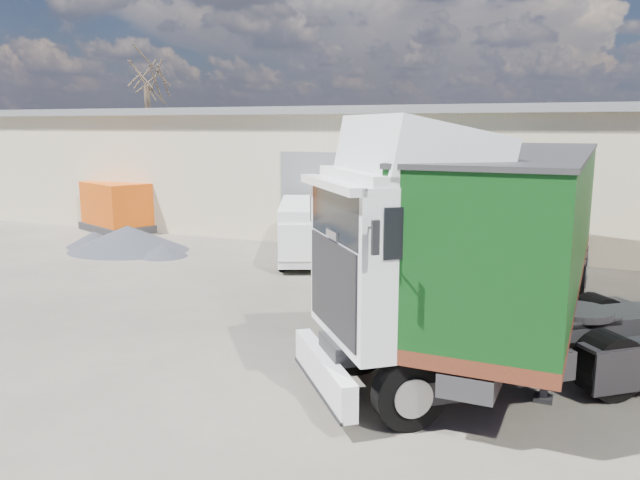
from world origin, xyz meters
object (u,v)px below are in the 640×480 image
at_px(bare_tree, 146,70).
at_px(box_trailer, 524,221).
at_px(tractor_unit, 452,279).
at_px(orange_skip, 117,210).
at_px(panel_van, 310,231).

height_order(bare_tree, box_trailer, bare_tree).
xyz_separation_m(tractor_unit, orange_skip, (-16.86, 11.25, -1.07)).
height_order(bare_tree, tractor_unit, bare_tree).
bearing_deg(tractor_unit, bare_tree, -172.01).
bearing_deg(box_trailer, bare_tree, 145.72).
bearing_deg(tractor_unit, panel_van, 177.67).
distance_m(bare_tree, tractor_unit, 31.91).
xyz_separation_m(panel_van, orange_skip, (-10.38, 2.49, -0.10)).
distance_m(bare_tree, box_trailer, 29.84).
height_order(panel_van, orange_skip, orange_skip).
distance_m(bare_tree, orange_skip, 13.75).
height_order(tractor_unit, box_trailer, tractor_unit).
bearing_deg(box_trailer, panel_van, 149.51).
bearing_deg(bare_tree, panel_van, -37.75).
xyz_separation_m(tractor_unit, box_trailer, (0.80, 4.13, 0.48)).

